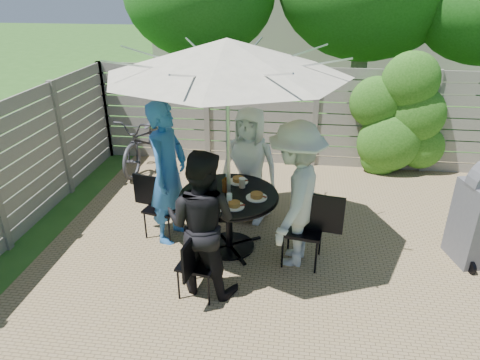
# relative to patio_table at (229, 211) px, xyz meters

# --- Properties ---
(backyard_envelope) EXTENTS (60.00, 60.00, 5.00)m
(backyard_envelope) POSITION_rel_patio_table_xyz_m (1.21, 10.23, 2.05)
(backyard_envelope) COLOR #2A561A
(backyard_envelope) RESTS_ON ground
(patio_table) EXTENTS (1.44, 1.44, 0.80)m
(patio_table) POSITION_rel_patio_table_xyz_m (0.00, 0.00, 0.00)
(patio_table) COLOR black
(patio_table) RESTS_ON ground
(umbrella) EXTENTS (3.22, 3.22, 2.65)m
(umbrella) POSITION_rel_patio_table_xyz_m (-0.00, 0.00, 1.90)
(umbrella) COLOR silver
(umbrella) RESTS_ON ground
(chair_back) EXTENTS (0.50, 0.65, 0.86)m
(chair_back) POSITION_rel_patio_table_xyz_m (0.19, 0.95, -0.30)
(chair_back) COLOR black
(chair_back) RESTS_ON ground
(person_back) EXTENTS (0.91, 0.69, 1.68)m
(person_back) POSITION_rel_patio_table_xyz_m (0.16, 0.81, 0.28)
(person_back) COLOR white
(person_back) RESTS_ON ground
(chair_left) EXTENTS (0.66, 0.50, 0.87)m
(chair_left) POSITION_rel_patio_table_xyz_m (-0.95, 0.19, -0.30)
(chair_left) COLOR black
(chair_left) RESTS_ON ground
(person_left) EXTENTS (0.58, 0.77, 1.90)m
(person_left) POSITION_rel_patio_table_xyz_m (-0.81, 0.16, 0.39)
(person_left) COLOR #2A68B7
(person_left) RESTS_ON ground
(chair_front) EXTENTS (0.46, 0.63, 0.84)m
(chair_front) POSITION_rel_patio_table_xyz_m (-0.19, -0.95, -0.31)
(chair_front) COLOR black
(chair_front) RESTS_ON ground
(person_front) EXTENTS (0.93, 0.78, 1.68)m
(person_front) POSITION_rel_patio_table_xyz_m (-0.16, -0.81, 0.28)
(person_front) COLOR black
(person_front) RESTS_ON ground
(chair_right) EXTENTS (0.73, 0.53, 0.96)m
(chair_right) POSITION_rel_patio_table_xyz_m (0.95, -0.19, -0.27)
(chair_right) COLOR black
(chair_right) RESTS_ON ground
(person_right) EXTENTS (0.89, 1.28, 1.81)m
(person_right) POSITION_rel_patio_table_xyz_m (0.81, -0.16, 0.35)
(person_right) COLOR beige
(person_right) RESTS_ON ground
(plate_back) EXTENTS (0.26, 0.26, 0.06)m
(plate_back) POSITION_rel_patio_table_xyz_m (0.07, 0.35, 0.27)
(plate_back) COLOR white
(plate_back) RESTS_ON patio_table
(plate_left) EXTENTS (0.26, 0.26, 0.06)m
(plate_left) POSITION_rel_patio_table_xyz_m (-0.35, 0.07, 0.27)
(plate_left) COLOR white
(plate_left) RESTS_ON patio_table
(plate_front) EXTENTS (0.26, 0.26, 0.06)m
(plate_front) POSITION_rel_patio_table_xyz_m (-0.07, -0.35, 0.27)
(plate_front) COLOR white
(plate_front) RESTS_ON patio_table
(plate_right) EXTENTS (0.26, 0.26, 0.06)m
(plate_right) POSITION_rel_patio_table_xyz_m (0.35, -0.07, 0.27)
(plate_right) COLOR white
(plate_right) RESTS_ON patio_table
(plate_extra) EXTENTS (0.24, 0.24, 0.06)m
(plate_extra) POSITION_rel_patio_table_xyz_m (0.12, -0.33, 0.27)
(plate_extra) COLOR white
(plate_extra) RESTS_ON patio_table
(glass_back) EXTENTS (0.07, 0.07, 0.14)m
(glass_back) POSITION_rel_patio_table_xyz_m (-0.05, 0.28, 0.31)
(glass_back) COLOR silver
(glass_back) RESTS_ON patio_table
(glass_left) EXTENTS (0.07, 0.07, 0.14)m
(glass_left) POSITION_rel_patio_table_xyz_m (-0.28, -0.05, 0.31)
(glass_left) COLOR silver
(glass_left) RESTS_ON patio_table
(glass_front) EXTENTS (0.07, 0.07, 0.14)m
(glass_front) POSITION_rel_patio_table_xyz_m (0.05, -0.28, 0.31)
(glass_front) COLOR silver
(glass_front) RESTS_ON patio_table
(syrup_jug) EXTENTS (0.09, 0.09, 0.16)m
(syrup_jug) POSITION_rel_patio_table_xyz_m (-0.05, 0.06, 0.32)
(syrup_jug) COLOR #59280C
(syrup_jug) RESTS_ON patio_table
(coffee_cup) EXTENTS (0.08, 0.08, 0.12)m
(coffee_cup) POSITION_rel_patio_table_xyz_m (0.14, 0.20, 0.30)
(coffee_cup) COLOR #C6B293
(coffee_cup) RESTS_ON patio_table
(bicycle) EXTENTS (0.80, 1.95, 1.00)m
(bicycle) POSITION_rel_patio_table_xyz_m (-1.96, 2.54, -0.06)
(bicycle) COLOR #333338
(bicycle) RESTS_ON ground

